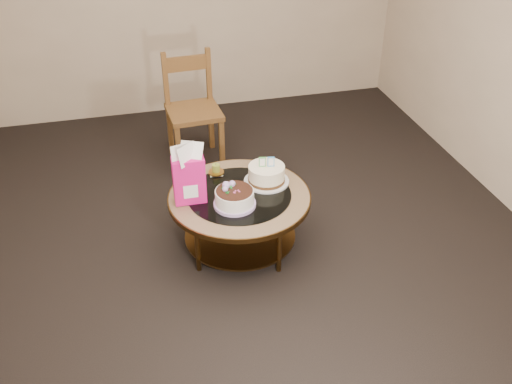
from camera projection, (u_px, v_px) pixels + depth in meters
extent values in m
plane|color=black|center=(240.00, 245.00, 4.29)|extent=(5.00, 5.00, 0.00)
cylinder|color=#563A18|center=(278.00, 201.00, 4.41)|extent=(0.04, 0.04, 0.42)
cylinder|color=#563A18|center=(205.00, 200.00, 4.42)|extent=(0.04, 0.04, 0.42)
cylinder|color=#563A18|center=(198.00, 246.00, 3.94)|extent=(0.04, 0.04, 0.42)
cylinder|color=#563A18|center=(279.00, 247.00, 3.94)|extent=(0.04, 0.04, 0.42)
cylinder|color=#563A18|center=(240.00, 234.00, 4.24)|extent=(0.82, 0.82, 0.02)
cylinder|color=#563A18|center=(239.00, 197.00, 4.05)|extent=(1.02, 1.02, 0.04)
cylinder|color=#8F714F|center=(239.00, 196.00, 4.05)|extent=(1.00, 1.00, 0.01)
cylinder|color=black|center=(239.00, 195.00, 4.04)|extent=(0.74, 0.74, 0.01)
cylinder|color=#B795D3|center=(235.00, 204.00, 3.92)|extent=(0.29, 0.29, 0.02)
cylinder|color=white|center=(235.00, 198.00, 3.89)|extent=(0.27, 0.27, 0.12)
cylinder|color=black|center=(234.00, 191.00, 3.86)|extent=(0.25, 0.25, 0.01)
sphere|color=#B795D3|center=(226.00, 185.00, 3.88)|extent=(0.05, 0.05, 0.05)
sphere|color=#B795D3|center=(232.00, 184.00, 3.90)|extent=(0.05, 0.05, 0.05)
sphere|color=#B795D3|center=(225.00, 189.00, 3.84)|extent=(0.04, 0.04, 0.04)
cone|color=#1D6E29|center=(231.00, 188.00, 3.87)|extent=(0.03, 0.03, 0.02)
cone|color=#1D6E29|center=(222.00, 188.00, 3.87)|extent=(0.04, 0.04, 0.02)
cone|color=#1D6E29|center=(235.00, 184.00, 3.92)|extent=(0.04, 0.04, 0.02)
cone|color=#1D6E29|center=(228.00, 192.00, 3.83)|extent=(0.04, 0.04, 0.02)
cylinder|color=silver|center=(266.00, 181.00, 4.17)|extent=(0.33, 0.33, 0.01)
cylinder|color=#422712|center=(266.00, 179.00, 4.16)|extent=(0.27, 0.27, 0.02)
cylinder|color=#F7EDCD|center=(267.00, 172.00, 4.13)|extent=(0.26, 0.26, 0.10)
cube|color=green|center=(262.00, 162.00, 4.08)|extent=(0.05, 0.02, 0.07)
cube|color=white|center=(262.00, 162.00, 4.08)|extent=(0.04, 0.02, 0.06)
cube|color=#3E90D5|center=(271.00, 162.00, 4.08)|extent=(0.05, 0.02, 0.07)
cube|color=white|center=(271.00, 162.00, 4.08)|extent=(0.04, 0.02, 0.06)
cube|color=#DB1481|center=(189.00, 180.00, 3.89)|extent=(0.22, 0.12, 0.34)
cube|color=white|center=(190.00, 187.00, 3.92)|extent=(0.10, 0.12, 0.10)
cube|color=#D7B358|center=(216.00, 173.00, 4.27)|extent=(0.11, 0.11, 0.01)
cylinder|color=gold|center=(216.00, 172.00, 4.26)|extent=(0.12, 0.12, 0.01)
cylinder|color=olive|center=(216.00, 168.00, 4.24)|extent=(0.06, 0.06, 0.06)
cylinder|color=black|center=(216.00, 164.00, 4.23)|extent=(0.00, 0.00, 0.01)
cube|color=brown|center=(194.00, 112.00, 5.08)|extent=(0.49, 0.49, 0.04)
cube|color=brown|center=(179.00, 150.00, 5.01)|extent=(0.05, 0.05, 0.49)
cube|color=brown|center=(222.00, 143.00, 5.11)|extent=(0.05, 0.05, 0.49)
cube|color=brown|center=(170.00, 130.00, 5.32)|extent=(0.05, 0.05, 0.49)
cube|color=brown|center=(211.00, 124.00, 5.42)|extent=(0.05, 0.05, 0.49)
cube|color=brown|center=(166.00, 80.00, 5.05)|extent=(0.05, 0.05, 0.50)
cube|color=brown|center=(209.00, 75.00, 5.15)|extent=(0.05, 0.05, 0.50)
cube|color=brown|center=(186.00, 63.00, 5.02)|extent=(0.39, 0.06, 0.13)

